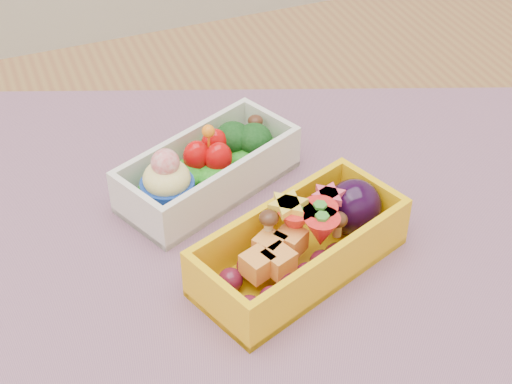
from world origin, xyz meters
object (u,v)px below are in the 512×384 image
object	(u,v)px
table	(302,332)
bento_yellow	(304,243)
placemat	(250,234)
bento_white	(208,169)

from	to	relation	value
table	bento_yellow	size ratio (longest dim) A/B	6.55
placemat	table	bearing A→B (deg)	-42.28
table	bento_white	xyz separation A→B (m)	(-0.05, 0.10, 0.12)
bento_yellow	table	bearing A→B (deg)	36.00
placemat	bento_white	distance (m)	0.07
table	bento_white	distance (m)	0.17
bento_white	bento_yellow	world-z (taller)	bento_white
table	placemat	size ratio (longest dim) A/B	2.11
placemat	bento_yellow	bearing A→B (deg)	-64.35
table	placemat	bearing A→B (deg)	137.72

